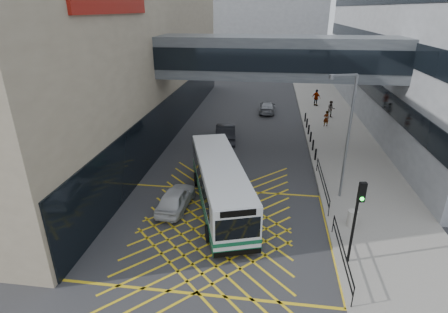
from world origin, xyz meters
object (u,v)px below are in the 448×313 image
at_px(litter_bin, 352,218).
at_px(bus, 220,183).
at_px(car_silver, 267,107).
at_px(pedestrian_b, 331,109).
at_px(car_dark, 226,133).
at_px(pedestrian_a, 326,119).
at_px(street_lamp, 346,131).
at_px(pedestrian_c, 316,98).
at_px(car_white, 176,198).
at_px(traffic_light, 357,212).

bearing_deg(litter_bin, bus, 169.17).
relative_size(car_silver, pedestrian_b, 2.40).
relative_size(bus, car_dark, 2.06).
relative_size(car_dark, pedestrian_b, 2.82).
bearing_deg(car_dark, pedestrian_a, -158.92).
distance_m(bus, street_lamp, 7.85).
bearing_deg(pedestrian_b, pedestrian_c, 99.33).
xyz_separation_m(pedestrian_a, pedestrian_b, (0.89, 3.18, 0.11)).
distance_m(car_dark, car_silver, 10.45).
distance_m(car_dark, pedestrian_c, 15.88).
relative_size(car_dark, street_lamp, 0.66).
height_order(car_silver, pedestrian_b, pedestrian_b).
xyz_separation_m(bus, litter_bin, (7.30, -1.40, -0.90)).
height_order(car_white, street_lamp, street_lamp).
height_order(car_dark, pedestrian_a, pedestrian_a).
xyz_separation_m(car_silver, traffic_light, (4.25, -25.35, 2.21)).
xyz_separation_m(traffic_light, pedestrian_b, (2.46, 23.70, -1.83)).
bearing_deg(car_white, pedestrian_a, -118.55).
distance_m(litter_bin, pedestrian_c, 25.38).
bearing_deg(litter_bin, traffic_light, -102.89).
height_order(traffic_light, street_lamp, street_lamp).
height_order(car_white, litter_bin, car_white).
distance_m(bus, pedestrian_b, 21.25).
height_order(car_dark, litter_bin, car_dark).
distance_m(bus, car_dark, 11.09).
xyz_separation_m(bus, pedestrian_c, (8.05, 23.97, -0.38)).
bearing_deg(litter_bin, car_white, 175.54).
relative_size(car_silver, pedestrian_c, 2.20).
bearing_deg(street_lamp, car_white, 174.50).
bearing_deg(pedestrian_c, car_dark, 95.17).
height_order(bus, pedestrian_b, bus).
relative_size(car_dark, litter_bin, 5.53).
height_order(pedestrian_a, pedestrian_b, pedestrian_b).
height_order(car_white, car_dark, car_dark).
height_order(litter_bin, pedestrian_a, pedestrian_a).
bearing_deg(litter_bin, pedestrian_b, 85.13).
relative_size(car_white, traffic_light, 0.99).
distance_m(car_white, car_silver, 22.04).
relative_size(bus, litter_bin, 11.38).
bearing_deg(traffic_light, bus, 136.23).
height_order(street_lamp, pedestrian_a, street_lamp).
distance_m(traffic_light, street_lamp, 6.48).
relative_size(pedestrian_a, pedestrian_b, 0.88).
bearing_deg(pedestrian_c, car_white, 107.17).
relative_size(car_silver, traffic_light, 1.02).
xyz_separation_m(car_dark, street_lamp, (8.18, -9.23, 3.65)).
xyz_separation_m(bus, traffic_light, (6.60, -4.49, 1.37)).
relative_size(traffic_light, pedestrian_b, 2.36).
distance_m(car_dark, litter_bin, 14.99).
bearing_deg(car_dark, traffic_light, 109.09).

